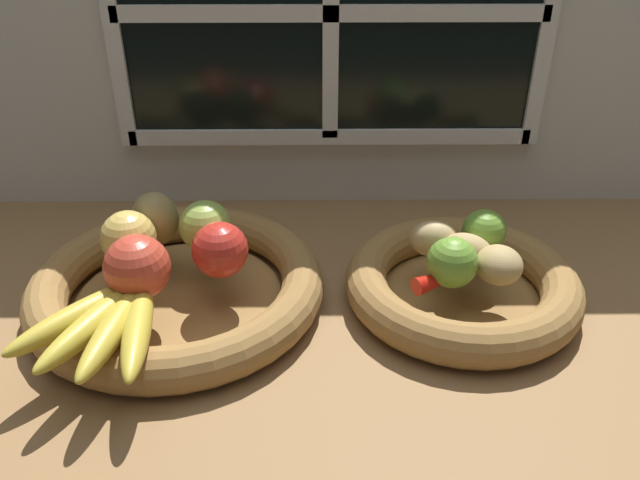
% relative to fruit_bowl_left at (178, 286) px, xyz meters
% --- Properties ---
extents(ground_plane, '(1.40, 0.90, 0.03)m').
position_rel_fruit_bowl_left_xyz_m(ground_plane, '(0.20, 0.01, -0.04)').
color(ground_plane, olive).
extents(back_wall, '(1.40, 0.05, 0.55)m').
position_rel_fruit_bowl_left_xyz_m(back_wall, '(0.20, 0.30, 0.25)').
color(back_wall, silver).
rests_on(back_wall, ground_plane).
extents(fruit_bowl_left, '(0.38, 0.38, 0.05)m').
position_rel_fruit_bowl_left_xyz_m(fruit_bowl_left, '(0.00, 0.00, 0.00)').
color(fruit_bowl_left, olive).
rests_on(fruit_bowl_left, ground_plane).
extents(fruit_bowl_right, '(0.30, 0.30, 0.05)m').
position_rel_fruit_bowl_left_xyz_m(fruit_bowl_right, '(0.37, 0.00, 0.00)').
color(fruit_bowl_right, olive).
rests_on(fruit_bowl_right, ground_plane).
extents(apple_red_right, '(0.07, 0.07, 0.07)m').
position_rel_fruit_bowl_left_xyz_m(apple_red_right, '(0.06, -0.01, 0.06)').
color(apple_red_right, red).
rests_on(apple_red_right, fruit_bowl_left).
extents(apple_green_back, '(0.07, 0.07, 0.07)m').
position_rel_fruit_bowl_left_xyz_m(apple_green_back, '(0.04, 0.05, 0.06)').
color(apple_green_back, '#99B74C').
rests_on(apple_green_back, fruit_bowl_left).
extents(apple_golden_left, '(0.07, 0.07, 0.07)m').
position_rel_fruit_bowl_left_xyz_m(apple_golden_left, '(-0.06, 0.02, 0.06)').
color(apple_golden_left, '#DBB756').
rests_on(apple_golden_left, fruit_bowl_left).
extents(apple_red_front, '(0.08, 0.08, 0.08)m').
position_rel_fruit_bowl_left_xyz_m(apple_red_front, '(-0.03, -0.06, 0.07)').
color(apple_red_front, '#CC422D').
rests_on(apple_red_front, fruit_bowl_left).
extents(pear_brown, '(0.09, 0.09, 0.07)m').
position_rel_fruit_bowl_left_xyz_m(pear_brown, '(-0.03, 0.06, 0.07)').
color(pear_brown, olive).
rests_on(pear_brown, fruit_bowl_left).
extents(banana_bunch_front, '(0.16, 0.19, 0.03)m').
position_rel_fruit_bowl_left_xyz_m(banana_bunch_front, '(-0.05, -0.13, 0.04)').
color(banana_bunch_front, gold).
rests_on(banana_bunch_front, fruit_bowl_left).
extents(potato_large, '(0.08, 0.07, 0.05)m').
position_rel_fruit_bowl_left_xyz_m(potato_large, '(0.37, -0.00, 0.05)').
color(potato_large, tan).
rests_on(potato_large, fruit_bowl_right).
extents(potato_oblong, '(0.07, 0.05, 0.05)m').
position_rel_fruit_bowl_left_xyz_m(potato_oblong, '(0.33, 0.03, 0.05)').
color(potato_oblong, tan).
rests_on(potato_oblong, fruit_bowl_right).
extents(potato_small, '(0.06, 0.06, 0.05)m').
position_rel_fruit_bowl_left_xyz_m(potato_small, '(0.40, -0.03, 0.05)').
color(potato_small, tan).
rests_on(potato_small, fruit_bowl_right).
extents(lime_near, '(0.06, 0.06, 0.06)m').
position_rel_fruit_bowl_left_xyz_m(lime_near, '(0.34, -0.04, 0.06)').
color(lime_near, '#6B9E33').
rests_on(lime_near, fruit_bowl_right).
extents(lime_far, '(0.06, 0.06, 0.06)m').
position_rel_fruit_bowl_left_xyz_m(lime_far, '(0.40, 0.04, 0.06)').
color(lime_far, '#6B9E33').
rests_on(lime_far, fruit_bowl_right).
extents(chili_pepper, '(0.11, 0.07, 0.02)m').
position_rel_fruit_bowl_left_xyz_m(chili_pepper, '(0.35, -0.04, 0.04)').
color(chili_pepper, red).
rests_on(chili_pepper, fruit_bowl_right).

